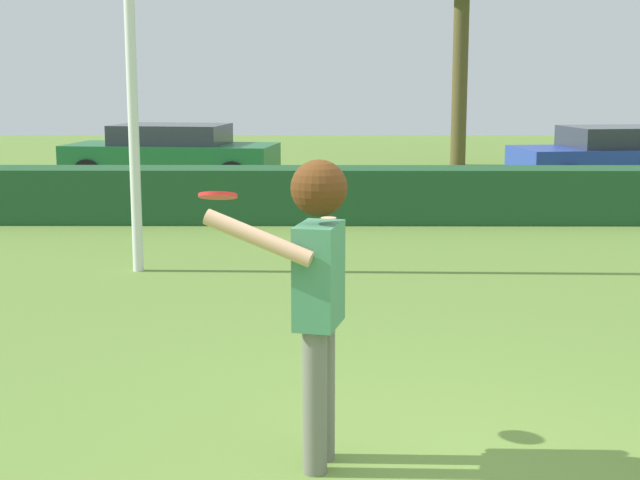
% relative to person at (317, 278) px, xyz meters
% --- Properties ---
extents(ground_plane, '(60.00, 60.00, 0.00)m').
position_rel_person_xyz_m(ground_plane, '(0.54, -0.20, -1.11)').
color(ground_plane, olive).
extents(person, '(0.79, 0.55, 1.78)m').
position_rel_person_xyz_m(person, '(0.00, 0.00, 0.00)').
color(person, slate).
rests_on(person, ground).
extents(frisbee, '(0.24, 0.23, 0.08)m').
position_rel_person_xyz_m(frisbee, '(-0.60, 0.47, 0.40)').
color(frisbee, red).
extents(hedge_row, '(28.82, 0.90, 0.83)m').
position_rel_person_xyz_m(hedge_row, '(0.54, 9.05, -0.70)').
color(hedge_row, '#21502B').
rests_on(hedge_row, ground).
extents(parked_car_green, '(4.40, 2.29, 1.25)m').
position_rel_person_xyz_m(parked_car_green, '(-3.09, 13.71, -0.43)').
color(parked_car_green, '#1E6633').
rests_on(parked_car_green, ground).
extents(parked_car_blue, '(4.41, 2.31, 1.25)m').
position_rel_person_xyz_m(parked_car_blue, '(5.86, 12.98, -0.43)').
color(parked_car_blue, '#263FA5').
rests_on(parked_car_blue, ground).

